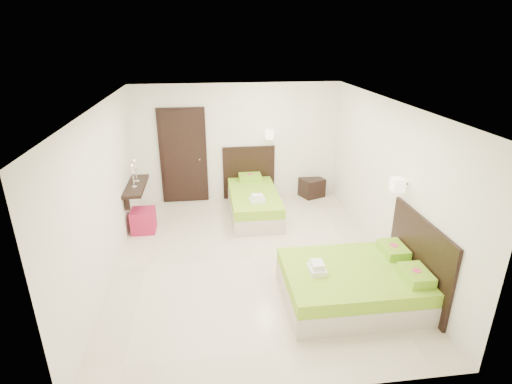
{
  "coord_description": "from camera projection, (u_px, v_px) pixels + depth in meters",
  "views": [
    {
      "loc": [
        -0.68,
        -5.83,
        3.57
      ],
      "look_at": [
        0.1,
        0.3,
        1.1
      ],
      "focal_mm": 28.0,
      "sensor_mm": 36.0,
      "label": 1
    }
  ],
  "objects": [
    {
      "name": "ottoman",
      "position": [
        143.0,
        221.0,
        7.65
      ],
      "size": [
        0.44,
        0.44,
        0.44
      ],
      "primitive_type": "cube",
      "rotation": [
        0.0,
        0.0,
        0.0
      ],
      "color": "maroon",
      "rests_on": "ground"
    },
    {
      "name": "console_shelf",
      "position": [
        136.0,
        186.0,
        7.71
      ],
      "size": [
        0.35,
        1.2,
        0.78
      ],
      "color": "black",
      "rests_on": "ground"
    },
    {
      "name": "bed_single",
      "position": [
        254.0,
        200.0,
        8.4
      ],
      "size": [
        1.17,
        1.95,
        1.61
      ],
      "color": "beige",
      "rests_on": "ground"
    },
    {
      "name": "bed_double",
      "position": [
        358.0,
        282.0,
        5.65
      ],
      "size": [
        1.94,
        1.65,
        1.6
      ],
      "color": "beige",
      "rests_on": "ground"
    },
    {
      "name": "nightstand",
      "position": [
        312.0,
        187.0,
        9.31
      ],
      "size": [
        0.61,
        0.58,
        0.43
      ],
      "primitive_type": "cube",
      "rotation": [
        0.0,
        0.0,
        0.38
      ],
      "color": "black",
      "rests_on": "ground"
    },
    {
      "name": "door",
      "position": [
        183.0,
        157.0,
        8.73
      ],
      "size": [
        1.02,
        0.15,
        2.14
      ],
      "color": "black",
      "rests_on": "ground"
    },
    {
      "name": "floor",
      "position": [
        252.0,
        259.0,
        6.78
      ],
      "size": [
        5.5,
        5.5,
        0.0
      ],
      "primitive_type": "plane",
      "color": "beige",
      "rests_on": "ground"
    }
  ]
}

